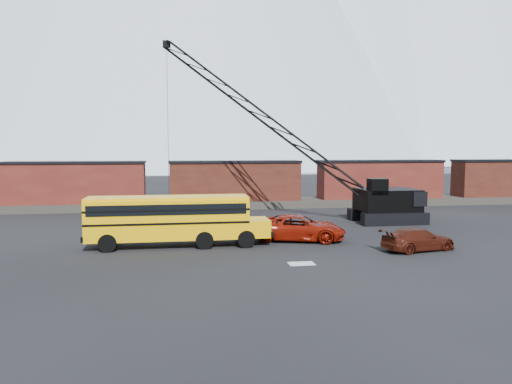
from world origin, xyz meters
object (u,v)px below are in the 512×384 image
(school_bus, at_px, (174,218))
(crawler_crane, at_px, (263,117))
(red_pickup, at_px, (299,228))
(maroon_suv, at_px, (418,239))

(school_bus, xyz_separation_m, crawler_crane, (7.71, 11.56, 7.14))
(red_pickup, xyz_separation_m, crawler_crane, (-0.62, 10.83, 8.07))
(school_bus, bearing_deg, maroon_suv, -13.91)
(school_bus, relative_size, crawler_crane, 0.55)
(maroon_suv, xyz_separation_m, crawler_crane, (-6.97, 15.19, 8.25))
(red_pickup, distance_m, maroon_suv, 7.71)
(school_bus, relative_size, red_pickup, 1.88)
(maroon_suv, bearing_deg, red_pickup, 42.68)
(crawler_crane, bearing_deg, school_bus, -123.70)
(school_bus, height_order, red_pickup, school_bus)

